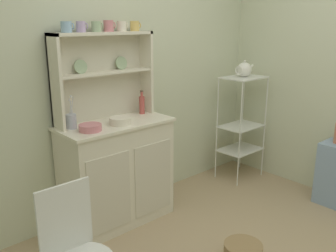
{
  "coord_description": "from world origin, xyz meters",
  "views": [
    {
      "loc": [
        -1.86,
        -1.05,
        1.67
      ],
      "look_at": [
        0.09,
        1.12,
        0.83
      ],
      "focal_mm": 39.54,
      "sensor_mm": 36.0,
      "label": 1
    }
  ],
  "objects_px": {
    "hutch_shelf_unit": "(102,70)",
    "bakers_rack": "(242,117)",
    "wire_chair": "(74,247)",
    "cup_sky_0": "(66,27)",
    "porcelain_teapot": "(244,70)",
    "jam_bottle": "(142,104)",
    "bowl_mixing_large": "(90,128)",
    "utensil_jar": "(71,121)",
    "hutch_cabinet": "(117,172)"
  },
  "relations": [
    {
      "from": "hutch_shelf_unit",
      "to": "bakers_rack",
      "type": "bearing_deg",
      "value": -10.03
    },
    {
      "from": "wire_chair",
      "to": "cup_sky_0",
      "type": "relative_size",
      "value": 9.09
    },
    {
      "from": "wire_chair",
      "to": "porcelain_teapot",
      "type": "xyz_separation_m",
      "value": [
        2.36,
        0.71,
        0.67
      ]
    },
    {
      "from": "jam_bottle",
      "to": "hutch_shelf_unit",
      "type": "bearing_deg",
      "value": 167.42
    },
    {
      "from": "bowl_mixing_large",
      "to": "bakers_rack",
      "type": "bearing_deg",
      "value": -1.09
    },
    {
      "from": "cup_sky_0",
      "to": "jam_bottle",
      "type": "xyz_separation_m",
      "value": [
        0.64,
        -0.04,
        -0.66
      ]
    },
    {
      "from": "hutch_shelf_unit",
      "to": "wire_chair",
      "type": "distance_m",
      "value": 1.5
    },
    {
      "from": "hutch_shelf_unit",
      "to": "utensil_jar",
      "type": "height_order",
      "value": "hutch_shelf_unit"
    },
    {
      "from": "bowl_mixing_large",
      "to": "jam_bottle",
      "type": "relative_size",
      "value": 0.82
    },
    {
      "from": "utensil_jar",
      "to": "bakers_rack",
      "type": "bearing_deg",
      "value": -5.67
    },
    {
      "from": "hutch_cabinet",
      "to": "bakers_rack",
      "type": "bearing_deg",
      "value": -4.03
    },
    {
      "from": "utensil_jar",
      "to": "hutch_cabinet",
      "type": "bearing_deg",
      "value": -12.86
    },
    {
      "from": "hutch_shelf_unit",
      "to": "bowl_mixing_large",
      "type": "bearing_deg",
      "value": -138.88
    },
    {
      "from": "hutch_shelf_unit",
      "to": "porcelain_teapot",
      "type": "bearing_deg",
      "value": -10.04
    },
    {
      "from": "hutch_cabinet",
      "to": "bakers_rack",
      "type": "xyz_separation_m",
      "value": [
        1.53,
        -0.11,
        0.22
      ]
    },
    {
      "from": "hutch_cabinet",
      "to": "cup_sky_0",
      "type": "relative_size",
      "value": 9.95
    },
    {
      "from": "wire_chair",
      "to": "porcelain_teapot",
      "type": "height_order",
      "value": "porcelain_teapot"
    },
    {
      "from": "wire_chair",
      "to": "porcelain_teapot",
      "type": "relative_size",
      "value": 3.54
    },
    {
      "from": "bakers_rack",
      "to": "porcelain_teapot",
      "type": "bearing_deg",
      "value": 180.0
    },
    {
      "from": "cup_sky_0",
      "to": "hutch_shelf_unit",
      "type": "bearing_deg",
      "value": 7.61
    },
    {
      "from": "hutch_cabinet",
      "to": "hutch_shelf_unit",
      "type": "relative_size",
      "value": 1.08
    },
    {
      "from": "utensil_jar",
      "to": "bowl_mixing_large",
      "type": "bearing_deg",
      "value": -64.67
    },
    {
      "from": "hutch_shelf_unit",
      "to": "bakers_rack",
      "type": "xyz_separation_m",
      "value": [
        1.53,
        -0.27,
        -0.61
      ]
    },
    {
      "from": "hutch_shelf_unit",
      "to": "hutch_cabinet",
      "type": "bearing_deg",
      "value": -90.0
    },
    {
      "from": "hutch_cabinet",
      "to": "cup_sky_0",
      "type": "distance_m",
      "value": 1.22
    },
    {
      "from": "bakers_rack",
      "to": "wire_chair",
      "type": "xyz_separation_m",
      "value": [
        -2.36,
        -0.71,
        -0.16
      ]
    },
    {
      "from": "bakers_rack",
      "to": "jam_bottle",
      "type": "xyz_separation_m",
      "value": [
        -1.19,
        0.19,
        0.29
      ]
    },
    {
      "from": "wire_chair",
      "to": "hutch_cabinet",
      "type": "bearing_deg",
      "value": 76.86
    },
    {
      "from": "bowl_mixing_large",
      "to": "utensil_jar",
      "type": "bearing_deg",
      "value": 115.33
    },
    {
      "from": "bowl_mixing_large",
      "to": "wire_chair",
      "type": "bearing_deg",
      "value": -126.95
    },
    {
      "from": "hutch_shelf_unit",
      "to": "wire_chair",
      "type": "xyz_separation_m",
      "value": [
        -0.83,
        -0.98,
        -0.77
      ]
    },
    {
      "from": "hutch_cabinet",
      "to": "bakers_rack",
      "type": "distance_m",
      "value": 1.55
    },
    {
      "from": "wire_chair",
      "to": "utensil_jar",
      "type": "height_order",
      "value": "utensil_jar"
    },
    {
      "from": "hutch_cabinet",
      "to": "porcelain_teapot",
      "type": "distance_m",
      "value": 1.7
    },
    {
      "from": "wire_chair",
      "to": "cup_sky_0",
      "type": "height_order",
      "value": "cup_sky_0"
    },
    {
      "from": "hutch_cabinet",
      "to": "porcelain_teapot",
      "type": "height_order",
      "value": "porcelain_teapot"
    },
    {
      "from": "hutch_cabinet",
      "to": "wire_chair",
      "type": "distance_m",
      "value": 1.17
    },
    {
      "from": "wire_chair",
      "to": "utensil_jar",
      "type": "relative_size",
      "value": 3.36
    },
    {
      "from": "bakers_rack",
      "to": "cup_sky_0",
      "type": "xyz_separation_m",
      "value": [
        -1.83,
        0.23,
        0.95
      ]
    },
    {
      "from": "bowl_mixing_large",
      "to": "porcelain_teapot",
      "type": "height_order",
      "value": "porcelain_teapot"
    },
    {
      "from": "cup_sky_0",
      "to": "bowl_mixing_large",
      "type": "height_order",
      "value": "cup_sky_0"
    },
    {
      "from": "bakers_rack",
      "to": "cup_sky_0",
      "type": "relative_size",
      "value": 11.85
    },
    {
      "from": "cup_sky_0",
      "to": "porcelain_teapot",
      "type": "bearing_deg",
      "value": -7.16
    },
    {
      "from": "hutch_cabinet",
      "to": "utensil_jar",
      "type": "xyz_separation_m",
      "value": [
        -0.34,
        0.08,
        0.49
      ]
    },
    {
      "from": "bowl_mixing_large",
      "to": "porcelain_teapot",
      "type": "xyz_separation_m",
      "value": [
        1.8,
        -0.03,
        0.28
      ]
    },
    {
      "from": "bowl_mixing_large",
      "to": "porcelain_teapot",
      "type": "bearing_deg",
      "value": -1.1
    },
    {
      "from": "jam_bottle",
      "to": "utensil_jar",
      "type": "relative_size",
      "value": 0.82
    },
    {
      "from": "jam_bottle",
      "to": "porcelain_teapot",
      "type": "bearing_deg",
      "value": -9.3
    },
    {
      "from": "wire_chair",
      "to": "bowl_mixing_large",
      "type": "height_order",
      "value": "bowl_mixing_large"
    },
    {
      "from": "wire_chair",
      "to": "jam_bottle",
      "type": "height_order",
      "value": "jam_bottle"
    }
  ]
}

